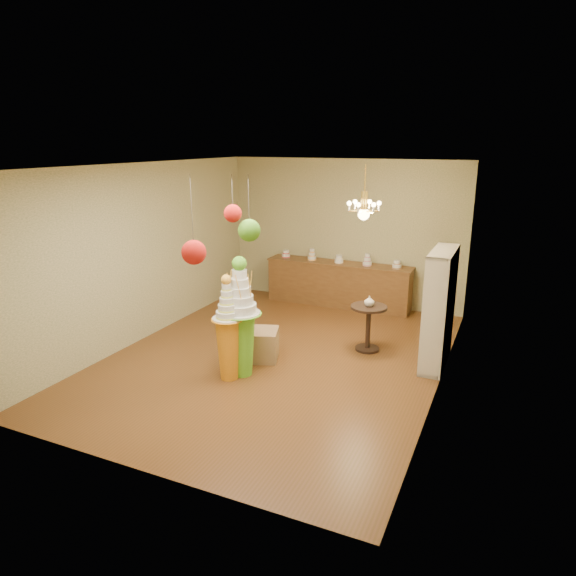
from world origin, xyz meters
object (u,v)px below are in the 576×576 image
at_px(pedestal_orange, 228,340).
at_px(pedestal_green, 241,328).
at_px(round_table, 368,322).
at_px(sideboard, 338,283).

bearing_deg(pedestal_orange, pedestal_green, 61.31).
relative_size(pedestal_green, round_table, 2.35).
xyz_separation_m(sideboard, round_table, (1.23, -2.09, 0.01)).
height_order(sideboard, round_table, sideboard).
xyz_separation_m(pedestal_green, sideboard, (0.22, 3.74, -0.25)).
relative_size(pedestal_orange, round_table, 2.05).
height_order(pedestal_orange, sideboard, pedestal_orange).
distance_m(pedestal_green, sideboard, 3.76).
relative_size(pedestal_orange, sideboard, 0.51).
distance_m(pedestal_orange, sideboard, 3.95).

